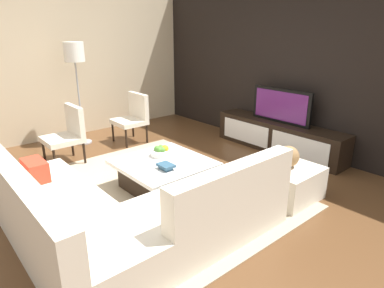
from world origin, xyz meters
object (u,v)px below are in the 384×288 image
Objects in this scene: media_console at (278,137)px; accent_chair_far at (133,115)px; accent_chair_near at (68,131)px; television at (281,106)px; book_stack at (166,166)px; decorative_ball at (288,156)px; fruit_bowl at (161,152)px; sectional_couch at (119,214)px; coffee_table at (164,174)px; floor_lamp at (75,58)px; ottoman at (286,182)px.

accent_chair_far is at bearing -142.61° from media_console.
television is at bearing 66.83° from accent_chair_near.
television is 2.57m from accent_chair_far.
accent_chair_near is (-1.81, -2.84, 0.24)m from media_console.
book_stack is (0.12, -2.42, -0.36)m from television.
fruit_bowl is at bearing -145.72° from decorative_ball.
accent_chair_near reaches higher than media_console.
accent_chair_far is at bearing 109.31° from accent_chair_near.
television is 2.24m from fruit_bowl.
sectional_couch is at bearing -81.08° from media_console.
television is 3.86× the size of fruit_bowl.
floor_lamp is (-2.44, -0.01, 1.29)m from coffee_table.
coffee_table is (-0.61, 0.97, -0.08)m from sectional_couch.
coffee_table is 1.23× the size of accent_chair_near.
media_console is 1.68m from decorative_ball.
floor_lamp reaches higher than accent_chair_near.
decorative_ball is (0.00, 0.00, 0.33)m from ottoman.
media_console is 8.99× the size of decorative_ball.
floor_lamp reaches higher than coffee_table.
television is 1.01× the size of coffee_table.
fruit_bowl is 1.09× the size of decorative_ball.
accent_chair_far reaches higher than book_stack.
accent_chair_far reaches higher than media_console.
ottoman is at bearing 0.00° from decorative_ball.
coffee_table is (-0.10, -2.30, -0.58)m from television.
accent_chair_near and accent_chair_far have the same top height.
coffee_table is (-0.10, -2.30, -0.05)m from media_console.
coffee_table is 1.53× the size of ottoman.
ottoman is at bearing -51.18° from media_console.
book_stack is (-0.92, -1.13, 0.22)m from ottoman.
sectional_couch is 1.35m from fruit_bowl.
decorative_ball reaches higher than book_stack.
floor_lamp is 8.65× the size of book_stack.
accent_chair_far is (-1.75, 0.64, 0.05)m from fruit_bowl.
decorative_ball reaches higher than coffee_table.
fruit_bowl is at bearing 32.15° from accent_chair_near.
accent_chair_near is (-1.81, -2.84, -0.29)m from television.
accent_chair_near is 3.11× the size of fruit_bowl.
media_console is at bearing 42.29° from floor_lamp.
television is at bearing 128.81° from ottoman.
media_console is 2.66× the size of accent_chair_far.
floor_lamp is at bearing 177.65° from book_stack.
television is 2.37m from coffee_table.
coffee_table is 0.33m from book_stack.
book_stack is (2.66, -0.11, -1.07)m from floor_lamp.
ottoman is 0.33m from decorative_ball.
ottoman is at bearing 37.78° from accent_chair_near.
coffee_table is 4.16× the size of decorative_ball.
television is 1.24× the size of accent_chair_near.
decorative_ball reaches higher than fruit_bowl.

